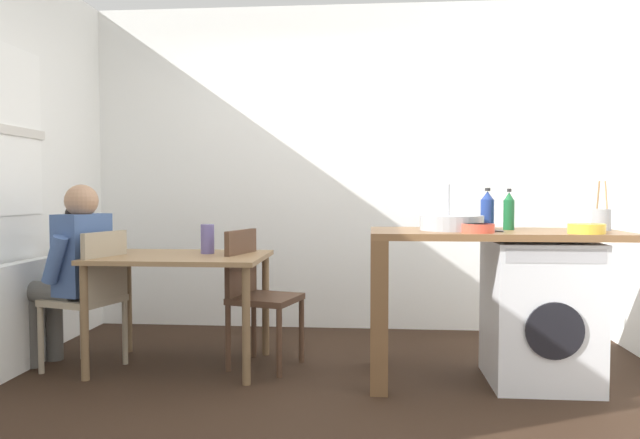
% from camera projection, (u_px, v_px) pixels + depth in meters
% --- Properties ---
extents(ground_plane, '(5.46, 5.46, 0.00)m').
position_uv_depth(ground_plane, '(329.00, 397.00, 3.36)').
color(ground_plane, black).
extents(wall_back, '(4.60, 0.10, 2.70)m').
position_uv_depth(wall_back, '(343.00, 168.00, 5.04)').
color(wall_back, white).
rests_on(wall_back, ground_plane).
extents(radiator, '(0.10, 0.80, 0.70)m').
position_uv_depth(radiator, '(17.00, 317.00, 3.81)').
color(radiator, white).
rests_on(radiator, ground_plane).
extents(dining_table, '(1.10, 0.76, 0.74)m').
position_uv_depth(dining_table, '(181.00, 270.00, 3.91)').
color(dining_table, olive).
rests_on(dining_table, ground_plane).
extents(chair_person_seat, '(0.50, 0.50, 0.90)m').
position_uv_depth(chair_person_seat, '(92.00, 292.00, 3.84)').
color(chair_person_seat, gray).
rests_on(chair_person_seat, ground_plane).
extents(chair_opposite, '(0.49, 0.49, 0.90)m').
position_uv_depth(chair_opposite, '(255.00, 289.00, 3.95)').
color(chair_opposite, '#4C3323').
rests_on(chair_opposite, ground_plane).
extents(seated_person, '(0.55, 0.54, 1.20)m').
position_uv_depth(seated_person, '(72.00, 266.00, 3.89)').
color(seated_person, '#595651').
rests_on(seated_person, ground_plane).
extents(kitchen_counter, '(1.50, 0.68, 0.92)m').
position_uv_depth(kitchen_counter, '(460.00, 256.00, 3.61)').
color(kitchen_counter, brown).
rests_on(kitchen_counter, ground_plane).
extents(washing_machine, '(0.60, 0.61, 0.86)m').
position_uv_depth(washing_machine, '(539.00, 312.00, 3.59)').
color(washing_machine, silver).
rests_on(washing_machine, ground_plane).
extents(sink_basin, '(0.38, 0.38, 0.09)m').
position_uv_depth(sink_basin, '(452.00, 223.00, 3.61)').
color(sink_basin, '#9EA0A5').
rests_on(sink_basin, kitchen_counter).
extents(tap, '(0.02, 0.02, 0.28)m').
position_uv_depth(tap, '(448.00, 206.00, 3.78)').
color(tap, '#B2B2B7').
rests_on(tap, kitchen_counter).
extents(bottle_tall_green, '(0.08, 0.08, 0.26)m').
position_uv_depth(bottle_tall_green, '(487.00, 211.00, 3.71)').
color(bottle_tall_green, navy).
rests_on(bottle_tall_green, kitchen_counter).
extents(bottle_squat_brown, '(0.07, 0.07, 0.25)m').
position_uv_depth(bottle_squat_brown, '(509.00, 211.00, 3.65)').
color(bottle_squat_brown, '#19592D').
rests_on(bottle_squat_brown, kitchen_counter).
extents(mixing_bowl, '(0.18, 0.18, 0.05)m').
position_uv_depth(mixing_bowl, '(478.00, 228.00, 3.40)').
color(mixing_bowl, '#D84C38').
rests_on(mixing_bowl, kitchen_counter).
extents(utensil_crock, '(0.11, 0.11, 0.30)m').
position_uv_depth(utensil_crock, '(601.00, 219.00, 3.58)').
color(utensil_crock, gray).
rests_on(utensil_crock, kitchen_counter).
extents(colander, '(0.20, 0.20, 0.06)m').
position_uv_depth(colander, '(586.00, 228.00, 3.33)').
color(colander, gold).
rests_on(colander, kitchen_counter).
extents(vase, '(0.09, 0.09, 0.20)m').
position_uv_depth(vase, '(208.00, 239.00, 3.99)').
color(vase, slate).
rests_on(vase, dining_table).
extents(scissors, '(0.15, 0.06, 0.01)m').
position_uv_depth(scissors, '(491.00, 231.00, 3.49)').
color(scissors, '#B2B2B7').
rests_on(scissors, kitchen_counter).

